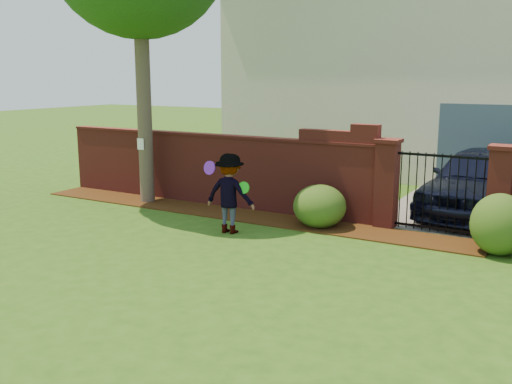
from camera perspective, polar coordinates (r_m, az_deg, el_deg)
The scene contains 15 objects.
ground at distance 10.19m, azimuth -7.57°, elevation -6.78°, with size 80.00×80.00×0.01m, color #2C5014.
mulch_bed at distance 13.35m, azimuth -2.12°, elevation -2.20°, with size 11.10×1.08×0.03m, color #321B09.
brick_wall at distance 14.28m, azimuth -4.35°, elevation 2.41°, with size 8.70×0.31×2.16m.
pillar_left at distance 12.37m, azimuth 12.80°, elevation 0.89°, with size 0.50×0.50×1.88m.
pillar_right at distance 11.93m, azimuth 22.93°, elevation -0.13°, with size 0.50×0.50×1.88m.
iron_gate at distance 12.13m, azimuth 17.74°, elevation -0.09°, with size 1.78×0.03×1.60m.
driveway at distance 16.15m, azimuth 20.62°, elevation -0.56°, with size 3.20×8.00×0.01m, color slate.
house at distance 20.25m, azimuth 16.11°, elevation 11.03°, with size 12.40×6.40×6.30m.
car at distance 13.92m, azimuth 21.00°, elevation 0.87°, with size 1.87×4.64×1.58m, color black.
paper_notice at distance 14.55m, azimuth -11.35°, elevation 4.67°, with size 0.20×0.01×0.28m, color white.
shrub_left at distance 12.22m, azimuth 6.31°, elevation -1.41°, with size 1.12×1.12×0.92m, color #234916.
shrub_middle at distance 11.17m, azimuth 22.94°, elevation -2.97°, with size 1.02×1.02×1.12m, color #234916.
man at distance 11.67m, azimuth -2.69°, elevation -0.18°, with size 1.05×0.61×1.63m, color gray.
frisbee_purple at distance 11.77m, azimuth -4.61°, elevation 2.40°, with size 0.28×0.28×0.03m, color purple.
frisbee_green at distance 11.43m, azimuth -1.22°, elevation 0.43°, with size 0.24×0.24×0.02m, color #17AF18.
Camera 1 is at (5.93, -7.65, 3.17)m, focal length 40.46 mm.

